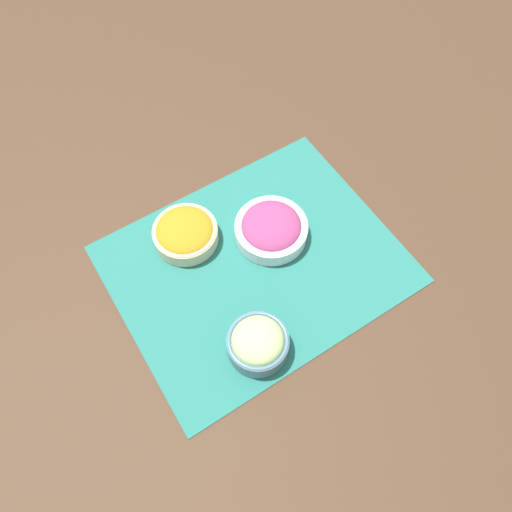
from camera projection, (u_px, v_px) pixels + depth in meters
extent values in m
plane|color=#422D1E|center=(256.00, 264.00, 1.01)|extent=(3.00, 3.00, 0.00)
cube|color=#236B60|center=(256.00, 264.00, 1.01)|extent=(0.56, 0.45, 0.00)
cylinder|color=beige|center=(186.00, 235.00, 1.02)|extent=(0.13, 0.13, 0.04)
torus|color=beige|center=(185.00, 230.00, 1.01)|extent=(0.13, 0.13, 0.01)
ellipsoid|color=orange|center=(185.00, 230.00, 1.01)|extent=(0.12, 0.12, 0.03)
cylinder|color=silver|center=(271.00, 230.00, 1.03)|extent=(0.15, 0.15, 0.04)
torus|color=silver|center=(271.00, 226.00, 1.01)|extent=(0.15, 0.15, 0.01)
ellipsoid|color=#93386B|center=(271.00, 226.00, 1.01)|extent=(0.12, 0.12, 0.04)
cylinder|color=slate|center=(258.00, 345.00, 0.90)|extent=(0.11, 0.11, 0.05)
torus|color=slate|center=(258.00, 340.00, 0.88)|extent=(0.11, 0.11, 0.01)
ellipsoid|color=#A8CC7F|center=(258.00, 340.00, 0.88)|extent=(0.09, 0.09, 0.05)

